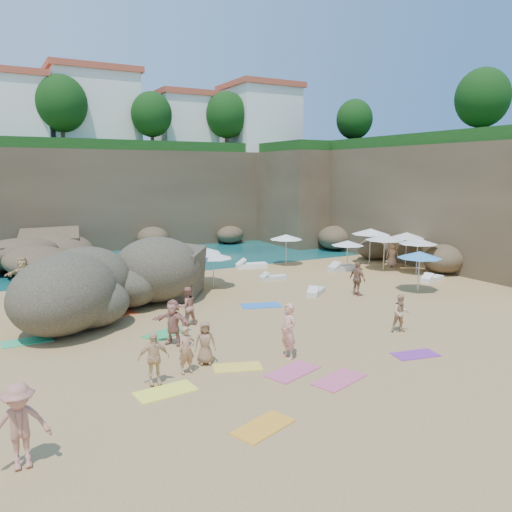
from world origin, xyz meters
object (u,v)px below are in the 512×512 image
parasol_2 (286,237)px  person_stand_5 (23,275)px  parasol_0 (202,251)px  lounger_0 (179,281)px  person_stand_3 (358,279)px  rock_outcrop (133,304)px  person_stand_6 (288,331)px  parasol_1 (213,255)px  person_stand_2 (100,262)px  person_stand_1 (187,306)px  person_stand_4 (392,254)px

parasol_2 → person_stand_5: size_ratio=1.16×
parasol_0 → lounger_0: size_ratio=1.11×
person_stand_3 → person_stand_5: (-14.91, 8.94, 0.07)m
rock_outcrop → lounger_0: bearing=42.0°
person_stand_5 → person_stand_6: person_stand_6 is taller
parasol_1 → person_stand_3: 7.76m
rock_outcrop → person_stand_2: size_ratio=5.65×
parasol_2 → person_stand_1: parasol_2 is taller
person_stand_6 → lounger_0: bearing=174.4°
parasol_2 → person_stand_1: size_ratio=1.37×
parasol_0 → person_stand_2: parasol_0 is taller
parasol_0 → person_stand_1: (-3.48, -6.65, -1.12)m
rock_outcrop → person_stand_4: size_ratio=5.04×
lounger_0 → person_stand_2: size_ratio=1.34×
person_stand_1 → person_stand_3: bearing=-179.7°
parasol_0 → person_stand_2: 7.47m
parasol_2 → person_stand_1: (-10.80, -9.44, -1.12)m
lounger_0 → person_stand_3: person_stand_3 is taller
parasol_0 → person_stand_6: (-1.82, -11.80, -0.97)m
parasol_1 → person_stand_4: bearing=-0.3°
lounger_0 → person_stand_3: bearing=-45.1°
parasol_0 → parasol_2: parasol_0 is taller
person_stand_2 → person_stand_5: bearing=82.8°
lounger_0 → person_stand_4: bearing=-7.8°
parasol_0 → person_stand_3: 8.65m
parasol_0 → person_stand_6: size_ratio=1.16×
parasol_0 → lounger_0: bearing=137.5°
person_stand_5 → parasol_0: bearing=-12.2°
person_stand_2 → lounger_0: bearing=171.6°
parasol_0 → parasol_1: (0.21, -1.06, -0.13)m
lounger_0 → person_stand_1: 8.01m
person_stand_1 → lounger_0: bearing=-110.4°
person_stand_1 → parasol_0: bearing=-120.2°
parasol_2 → person_stand_5: 16.29m
parasol_0 → parasol_2: size_ratio=1.00×
parasol_1 → person_stand_2: bearing=123.2°
lounger_0 → person_stand_2: (-3.33, 5.00, 0.60)m
person_stand_2 → person_stand_4: (17.60, -7.07, 0.09)m
parasol_1 → person_stand_3: bearing=-41.6°
parasol_0 → person_stand_1: bearing=-117.6°
person_stand_5 → person_stand_6: bearing=-59.0°
rock_outcrop → person_stand_3: (10.49, -3.99, 0.89)m
lounger_0 → person_stand_3: size_ratio=1.14×
person_stand_2 → person_stand_6: (2.55, -17.75, 0.21)m
person_stand_1 → person_stand_3: size_ratio=0.92×
parasol_1 → person_stand_6: (-2.03, -10.75, -0.85)m
person_stand_1 → person_stand_6: person_stand_6 is taller
rock_outcrop → person_stand_3: bearing=-20.8°
person_stand_4 → person_stand_6: (-15.06, -10.68, 0.12)m
person_stand_4 → person_stand_5: (-22.18, 3.89, 0.11)m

